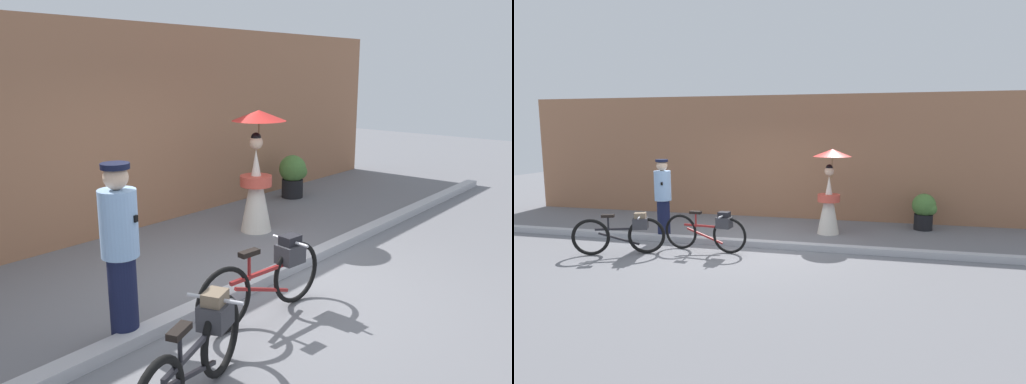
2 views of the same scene
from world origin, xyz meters
The scene contains 8 objects.
ground_plane centered at (0.00, 0.00, 0.00)m, with size 30.00×30.00×0.00m, color slate.
building_wall centered at (0.00, 3.09, 1.57)m, with size 14.00×0.40×3.13m, color #9E6B4C.
sidewalk_curb centered at (0.00, 0.00, 0.06)m, with size 14.00×0.20×0.12m, color #B2B2B7.
bicycle_near_officer centered at (-0.46, -0.54, 0.41)m, with size 1.68×0.48×0.77m.
bicycle_far_side centered at (-1.92, -1.07, 0.40)m, with size 1.57×0.69×0.77m.
person_officer centered at (-1.73, 0.14, 0.89)m, with size 0.34×0.37×1.67m.
person_with_parasol centered at (1.58, 1.41, 0.95)m, with size 0.83×0.83×1.86m.
potted_plant_by_door centered at (3.65, 2.28, 0.46)m, with size 0.54×0.53×0.83m.
Camera 1 is at (-4.21, -3.65, 2.45)m, focal length 36.18 mm.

